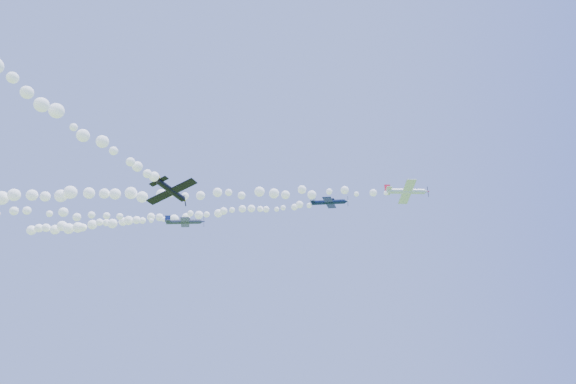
# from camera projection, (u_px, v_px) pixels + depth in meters

# --- Properties ---
(plane_white) EXTENTS (8.00, 8.44, 2.59)m
(plane_white) POSITION_uv_depth(u_px,v_px,m) (407.00, 191.00, 86.11)
(plane_white) COLOR white
(smoke_trail_white) EXTENTS (74.04, 10.42, 3.30)m
(smoke_trail_white) POSITION_uv_depth(u_px,v_px,m) (186.00, 194.00, 86.34)
(smoke_trail_white) COLOR white
(plane_navy) EXTENTS (7.84, 8.21, 2.75)m
(plane_navy) POSITION_uv_depth(u_px,v_px,m) (329.00, 202.00, 95.85)
(plane_navy) COLOR #0D193A
(smoke_trail_navy) EXTENTS (66.38, 9.47, 3.05)m
(smoke_trail_navy) POSITION_uv_depth(u_px,v_px,m) (164.00, 218.00, 102.72)
(smoke_trail_navy) COLOR white
(plane_grey) EXTENTS (6.78, 7.12, 1.98)m
(plane_grey) POSITION_uv_depth(u_px,v_px,m) (185.00, 222.00, 82.68)
(plane_grey) COLOR #383C52
(plane_black) EXTENTS (6.67, 6.46, 2.26)m
(plane_black) POSITION_uv_depth(u_px,v_px,m) (171.00, 191.00, 60.58)
(plane_black) COLOR black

